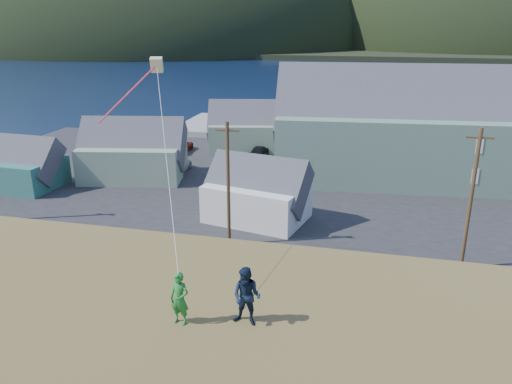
{
  "coord_description": "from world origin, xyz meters",
  "views": [
    {
      "loc": [
        8.09,
        -29.41,
        15.21
      ],
      "look_at": [
        3.85,
        -11.41,
        8.8
      ],
      "focal_mm": 35.0,
      "sensor_mm": 36.0,
      "label": 1
    }
  ],
  "objects_px": {
    "lodge": "(477,130)",
    "shed_white": "(257,192)",
    "shed_palegreen_far": "(254,128)",
    "kite_flyer_navy": "(247,297)",
    "shed_palegreen_near": "(133,152)",
    "wharf": "(271,128)",
    "shed_teal": "(19,165)",
    "kite_flyer_green": "(180,299)"
  },
  "relations": [
    {
      "from": "shed_palegreen_near",
      "to": "wharf",
      "type": "bearing_deg",
      "value": 59.76
    },
    {
      "from": "wharf",
      "to": "kite_flyer_navy",
      "type": "xyz_separation_m",
      "value": [
        11.11,
        -57.86,
        7.6
      ]
    },
    {
      "from": "shed_palegreen_far",
      "to": "kite_flyer_green",
      "type": "distance_m",
      "value": 47.91
    },
    {
      "from": "shed_palegreen_near",
      "to": "kite_flyer_navy",
      "type": "height_order",
      "value": "kite_flyer_navy"
    },
    {
      "from": "lodge",
      "to": "kite_flyer_navy",
      "type": "relative_size",
      "value": 23.17
    },
    {
      "from": "lodge",
      "to": "shed_palegreen_near",
      "type": "xyz_separation_m",
      "value": [
        -32.8,
        -6.86,
        -2.41
      ]
    },
    {
      "from": "shed_palegreen_near",
      "to": "kite_flyer_navy",
      "type": "distance_m",
      "value": 38.41
    },
    {
      "from": "shed_palegreen_far",
      "to": "lodge",
      "type": "bearing_deg",
      "value": -28.45
    },
    {
      "from": "shed_white",
      "to": "kite_flyer_green",
      "type": "xyz_separation_m",
      "value": [
        3.62,
        -24.84,
        5.54
      ]
    },
    {
      "from": "shed_palegreen_near",
      "to": "shed_palegreen_far",
      "type": "bearing_deg",
      "value": 45.96
    },
    {
      "from": "shed_palegreen_far",
      "to": "kite_flyer_navy",
      "type": "distance_m",
      "value": 47.91
    },
    {
      "from": "shed_teal",
      "to": "shed_palegreen_near",
      "type": "xyz_separation_m",
      "value": [
        9.16,
        5.12,
        0.53
      ]
    },
    {
      "from": "lodge",
      "to": "kite_flyer_green",
      "type": "xyz_separation_m",
      "value": [
        -14.66,
        -39.66,
        2.77
      ]
    },
    {
      "from": "lodge",
      "to": "wharf",
      "type": "bearing_deg",
      "value": 136.8
    },
    {
      "from": "shed_palegreen_far",
      "to": "shed_white",
      "type": "bearing_deg",
      "value": -87.77
    },
    {
      "from": "shed_teal",
      "to": "shed_palegreen_far",
      "type": "xyz_separation_m",
      "value": [
        18.2,
        19.07,
        0.56
      ]
    },
    {
      "from": "wharf",
      "to": "shed_palegreen_far",
      "type": "bearing_deg",
      "value": -88.97
    },
    {
      "from": "wharf",
      "to": "shed_teal",
      "type": "bearing_deg",
      "value": -120.48
    },
    {
      "from": "lodge",
      "to": "shed_palegreen_far",
      "type": "relative_size",
      "value": 3.27
    },
    {
      "from": "lodge",
      "to": "shed_palegreen_far",
      "type": "distance_m",
      "value": 24.91
    },
    {
      "from": "shed_white",
      "to": "kite_flyer_green",
      "type": "relative_size",
      "value": 5.74
    },
    {
      "from": "lodge",
      "to": "kite_flyer_navy",
      "type": "height_order",
      "value": "lodge"
    },
    {
      "from": "kite_flyer_navy",
      "to": "kite_flyer_green",
      "type": "bearing_deg",
      "value": -160.57
    },
    {
      "from": "kite_flyer_green",
      "to": "lodge",
      "type": "bearing_deg",
      "value": 77.48
    },
    {
      "from": "wharf",
      "to": "shed_white",
      "type": "bearing_deg",
      "value": -80.33
    },
    {
      "from": "shed_teal",
      "to": "shed_palegreen_far",
      "type": "relative_size",
      "value": 0.66
    },
    {
      "from": "wharf",
      "to": "shed_palegreen_near",
      "type": "relative_size",
      "value": 2.32
    },
    {
      "from": "wharf",
      "to": "shed_white",
      "type": "relative_size",
      "value": 2.95
    },
    {
      "from": "shed_white",
      "to": "shed_teal",
      "type": "bearing_deg",
      "value": -174.5
    },
    {
      "from": "shed_white",
      "to": "kite_flyer_green",
      "type": "bearing_deg",
      "value": -69.36
    },
    {
      "from": "shed_palegreen_near",
      "to": "lodge",
      "type": "bearing_deg",
      "value": 0.7
    },
    {
      "from": "lodge",
      "to": "shed_palegreen_far",
      "type": "height_order",
      "value": "lodge"
    },
    {
      "from": "lodge",
      "to": "shed_palegreen_near",
      "type": "relative_size",
      "value": 3.51
    },
    {
      "from": "kite_flyer_green",
      "to": "shed_palegreen_near",
      "type": "bearing_deg",
      "value": 126.7
    },
    {
      "from": "lodge",
      "to": "shed_white",
      "type": "distance_m",
      "value": 23.69
    },
    {
      "from": "shed_teal",
      "to": "kite_flyer_navy",
      "type": "height_order",
      "value": "kite_flyer_navy"
    },
    {
      "from": "lodge",
      "to": "shed_teal",
      "type": "xyz_separation_m",
      "value": [
        -41.96,
        -11.97,
        -2.93
      ]
    },
    {
      "from": "shed_white",
      "to": "kite_flyer_green",
      "type": "distance_m",
      "value": 25.71
    },
    {
      "from": "lodge",
      "to": "shed_teal",
      "type": "bearing_deg",
      "value": -169.47
    },
    {
      "from": "shed_teal",
      "to": "kite_flyer_green",
      "type": "height_order",
      "value": "kite_flyer_green"
    },
    {
      "from": "lodge",
      "to": "kite_flyer_navy",
      "type": "distance_m",
      "value": 41.41
    },
    {
      "from": "shed_teal",
      "to": "shed_white",
      "type": "height_order",
      "value": "shed_white"
    }
  ]
}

